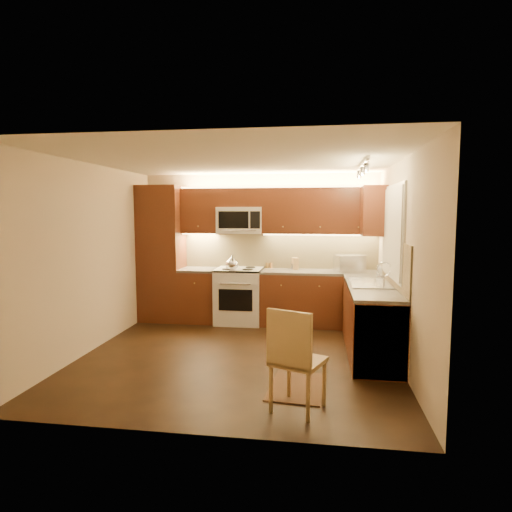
% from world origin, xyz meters
% --- Properties ---
extents(floor, '(4.00, 4.00, 0.01)m').
position_xyz_m(floor, '(0.00, 0.00, 0.00)').
color(floor, black).
rests_on(floor, ground).
extents(ceiling, '(4.00, 4.00, 0.01)m').
position_xyz_m(ceiling, '(0.00, 0.00, 2.50)').
color(ceiling, beige).
rests_on(ceiling, ground).
extents(wall_back, '(4.00, 0.01, 2.50)m').
position_xyz_m(wall_back, '(0.00, 2.00, 1.25)').
color(wall_back, tan).
rests_on(wall_back, ground).
extents(wall_front, '(4.00, 0.01, 2.50)m').
position_xyz_m(wall_front, '(0.00, -2.00, 1.25)').
color(wall_front, tan).
rests_on(wall_front, ground).
extents(wall_left, '(0.01, 4.00, 2.50)m').
position_xyz_m(wall_left, '(-2.00, 0.00, 1.25)').
color(wall_left, tan).
rests_on(wall_left, ground).
extents(wall_right, '(0.01, 4.00, 2.50)m').
position_xyz_m(wall_right, '(2.00, 0.00, 1.25)').
color(wall_right, tan).
rests_on(wall_right, ground).
extents(pantry, '(0.70, 0.60, 2.30)m').
position_xyz_m(pantry, '(-1.65, 1.70, 1.15)').
color(pantry, '#44240E').
rests_on(pantry, floor).
extents(base_cab_back_left, '(0.62, 0.60, 0.86)m').
position_xyz_m(base_cab_back_left, '(-0.99, 1.70, 0.43)').
color(base_cab_back_left, '#44240E').
rests_on(base_cab_back_left, floor).
extents(counter_back_left, '(0.62, 0.60, 0.04)m').
position_xyz_m(counter_back_left, '(-0.99, 1.70, 0.88)').
color(counter_back_left, '#3B3935').
rests_on(counter_back_left, base_cab_back_left).
extents(base_cab_back_right, '(1.92, 0.60, 0.86)m').
position_xyz_m(base_cab_back_right, '(1.04, 1.70, 0.43)').
color(base_cab_back_right, '#44240E').
rests_on(base_cab_back_right, floor).
extents(counter_back_right, '(1.92, 0.60, 0.04)m').
position_xyz_m(counter_back_right, '(1.04, 1.70, 0.88)').
color(counter_back_right, '#3B3935').
rests_on(counter_back_right, base_cab_back_right).
extents(base_cab_right, '(0.60, 2.00, 0.86)m').
position_xyz_m(base_cab_right, '(1.70, 0.40, 0.43)').
color(base_cab_right, '#44240E').
rests_on(base_cab_right, floor).
extents(counter_right, '(0.60, 2.00, 0.04)m').
position_xyz_m(counter_right, '(1.70, 0.40, 0.88)').
color(counter_right, '#3B3935').
rests_on(counter_right, base_cab_right).
extents(dishwasher, '(0.58, 0.60, 0.84)m').
position_xyz_m(dishwasher, '(1.70, -0.30, 0.43)').
color(dishwasher, silver).
rests_on(dishwasher, floor).
extents(backsplash_back, '(3.30, 0.02, 0.60)m').
position_xyz_m(backsplash_back, '(0.35, 1.99, 1.20)').
color(backsplash_back, tan).
rests_on(backsplash_back, wall_back).
extents(backsplash_right, '(0.02, 2.00, 0.60)m').
position_xyz_m(backsplash_right, '(1.99, 0.40, 1.20)').
color(backsplash_right, tan).
rests_on(backsplash_right, wall_right).
extents(upper_cab_back_left, '(0.62, 0.35, 0.75)m').
position_xyz_m(upper_cab_back_left, '(-0.99, 1.82, 1.88)').
color(upper_cab_back_left, '#44240E').
rests_on(upper_cab_back_left, wall_back).
extents(upper_cab_back_right, '(1.92, 0.35, 0.75)m').
position_xyz_m(upper_cab_back_right, '(1.04, 1.82, 1.88)').
color(upper_cab_back_right, '#44240E').
rests_on(upper_cab_back_right, wall_back).
extents(upper_cab_bridge, '(0.76, 0.35, 0.31)m').
position_xyz_m(upper_cab_bridge, '(-0.30, 1.82, 2.09)').
color(upper_cab_bridge, '#44240E').
rests_on(upper_cab_bridge, wall_back).
extents(upper_cab_right_corner, '(0.35, 0.50, 0.75)m').
position_xyz_m(upper_cab_right_corner, '(1.82, 1.40, 1.88)').
color(upper_cab_right_corner, '#44240E').
rests_on(upper_cab_right_corner, wall_right).
extents(stove, '(0.76, 0.65, 0.92)m').
position_xyz_m(stove, '(-0.30, 1.68, 0.46)').
color(stove, silver).
rests_on(stove, floor).
extents(microwave, '(0.76, 0.38, 0.44)m').
position_xyz_m(microwave, '(-0.30, 1.81, 1.72)').
color(microwave, silver).
rests_on(microwave, wall_back).
extents(window_frame, '(0.03, 1.44, 1.24)m').
position_xyz_m(window_frame, '(1.99, 0.55, 1.60)').
color(window_frame, silver).
rests_on(window_frame, wall_right).
extents(window_blinds, '(0.02, 1.36, 1.16)m').
position_xyz_m(window_blinds, '(1.97, 0.55, 1.60)').
color(window_blinds, silver).
rests_on(window_blinds, wall_right).
extents(sink, '(0.52, 0.86, 0.15)m').
position_xyz_m(sink, '(1.70, 0.55, 0.98)').
color(sink, silver).
rests_on(sink, counter_right).
extents(faucet, '(0.20, 0.04, 0.30)m').
position_xyz_m(faucet, '(1.88, 0.55, 1.05)').
color(faucet, silver).
rests_on(faucet, counter_right).
extents(track_light_bar, '(0.04, 1.20, 0.03)m').
position_xyz_m(track_light_bar, '(1.55, 0.40, 2.46)').
color(track_light_bar, silver).
rests_on(track_light_bar, ceiling).
extents(kettle, '(0.28, 0.28, 0.25)m').
position_xyz_m(kettle, '(-0.38, 1.47, 1.04)').
color(kettle, silver).
rests_on(kettle, stove).
extents(toaster_oven, '(0.52, 0.45, 0.27)m').
position_xyz_m(toaster_oven, '(1.50, 1.72, 1.03)').
color(toaster_oven, silver).
rests_on(toaster_oven, counter_back_right).
extents(knife_block, '(0.13, 0.16, 0.20)m').
position_xyz_m(knife_block, '(0.62, 1.85, 1.00)').
color(knife_block, '#9D7947').
rests_on(knife_block, counter_back_right).
extents(spice_jar_a, '(0.04, 0.04, 0.09)m').
position_xyz_m(spice_jar_a, '(0.14, 1.94, 0.94)').
color(spice_jar_a, silver).
rests_on(spice_jar_a, counter_back_right).
extents(spice_jar_b, '(0.05, 0.05, 0.09)m').
position_xyz_m(spice_jar_b, '(0.14, 1.94, 0.95)').
color(spice_jar_b, olive).
rests_on(spice_jar_b, counter_back_right).
extents(spice_jar_c, '(0.05, 0.05, 0.10)m').
position_xyz_m(spice_jar_c, '(0.58, 1.82, 0.95)').
color(spice_jar_c, silver).
rests_on(spice_jar_c, counter_back_right).
extents(spice_jar_d, '(0.05, 0.05, 0.09)m').
position_xyz_m(spice_jar_d, '(0.21, 1.94, 0.95)').
color(spice_jar_d, '#AE7034').
rests_on(spice_jar_d, counter_back_right).
extents(soap_bottle, '(0.10, 0.10, 0.18)m').
position_xyz_m(soap_bottle, '(1.92, 1.29, 0.99)').
color(soap_bottle, silver).
rests_on(soap_bottle, counter_right).
extents(rug, '(0.64, 0.89, 0.01)m').
position_xyz_m(rug, '(0.80, -0.90, 0.01)').
color(rug, black).
rests_on(rug, floor).
extents(dining_chair, '(0.57, 0.57, 0.99)m').
position_xyz_m(dining_chair, '(0.83, -1.41, 0.49)').
color(dining_chair, '#9D7947').
rests_on(dining_chair, floor).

